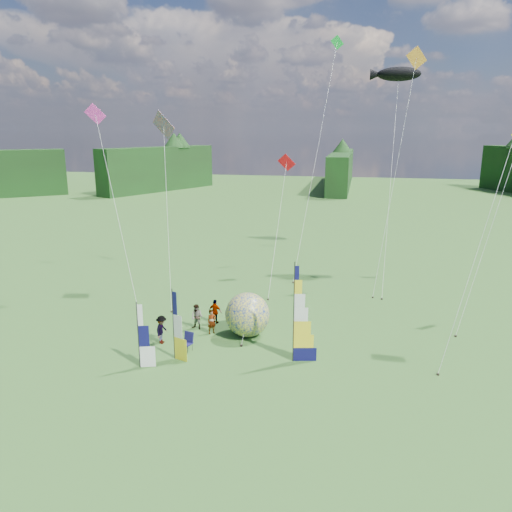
% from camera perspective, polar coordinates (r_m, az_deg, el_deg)
% --- Properties ---
extents(ground, '(220.00, 220.00, 0.00)m').
position_cam_1_polar(ground, '(24.42, 0.39, -15.07)').
color(ground, '#417F36').
rests_on(ground, ground).
extents(treeline_ring, '(210.00, 210.00, 8.00)m').
position_cam_1_polar(treeline_ring, '(22.72, 0.40, -6.25)').
color(treeline_ring, black).
rests_on(treeline_ring, ground).
extents(feather_banner_main, '(1.41, 0.40, 5.27)m').
position_cam_1_polar(feather_banner_main, '(26.13, 4.34, -6.69)').
color(feather_banner_main, '#100F4A').
rests_on(feather_banner_main, ground).
extents(side_banner_left, '(1.03, 0.44, 3.81)m').
position_cam_1_polar(side_banner_left, '(26.96, -9.42, -7.84)').
color(side_banner_left, yellow).
rests_on(side_banner_left, ground).
extents(side_banner_far, '(1.00, 0.39, 3.44)m').
position_cam_1_polar(side_banner_far, '(26.43, -13.30, -8.93)').
color(side_banner_far, white).
rests_on(side_banner_far, ground).
extents(bol_inflatable, '(2.70, 2.70, 2.64)m').
position_cam_1_polar(bol_inflatable, '(29.70, -0.99, -6.72)').
color(bol_inflatable, navy).
rests_on(bol_inflatable, ground).
extents(spectator_a, '(0.65, 0.63, 1.50)m').
position_cam_1_polar(spectator_a, '(30.31, -5.09, -7.49)').
color(spectator_a, '#66594C').
rests_on(spectator_a, ground).
extents(spectator_b, '(0.83, 0.53, 1.57)m').
position_cam_1_polar(spectator_b, '(31.04, -6.77, -6.93)').
color(spectator_b, '#66594C').
rests_on(spectator_b, ground).
extents(spectator_c, '(0.43, 1.08, 1.66)m').
position_cam_1_polar(spectator_c, '(29.37, -10.74, -8.27)').
color(spectator_c, '#66594C').
rests_on(spectator_c, ground).
extents(spectator_d, '(0.98, 0.60, 1.57)m').
position_cam_1_polar(spectator_d, '(31.80, -4.68, -6.35)').
color(spectator_d, '#66594C').
rests_on(spectator_d, ground).
extents(camp_chair, '(0.78, 0.78, 1.09)m').
position_cam_1_polar(camp_chair, '(28.21, -7.97, -9.75)').
color(camp_chair, '#131243').
rests_on(camp_chair, ground).
extents(kite_whale, '(6.45, 14.69, 18.28)m').
position_cam_1_polar(kite_whale, '(40.78, 15.25, 9.83)').
color(kite_whale, black).
rests_on(kite_whale, ground).
extents(kite_rainbow_delta, '(9.83, 11.77, 14.09)m').
position_cam_1_polar(kite_rainbow_delta, '(35.90, -10.16, 6.20)').
color(kite_rainbow_delta, '#F14417').
rests_on(kite_rainbow_delta, ground).
extents(kite_parafoil, '(10.32, 12.39, 18.12)m').
position_cam_1_polar(kite_parafoil, '(28.97, 25.65, 7.13)').
color(kite_parafoil, red).
rests_on(kite_parafoil, ground).
extents(small_kite_red, '(3.19, 10.26, 10.53)m').
position_cam_1_polar(small_kite_red, '(38.48, 2.53, 4.25)').
color(small_kite_red, red).
rests_on(small_kite_red, ground).
extents(small_kite_orange, '(7.97, 10.20, 18.57)m').
position_cam_1_polar(small_kite_orange, '(38.81, 15.66, 9.82)').
color(small_kite_orange, orange).
rests_on(small_kite_orange, ground).
extents(small_kite_yellow, '(8.83, 9.75, 12.70)m').
position_cam_1_polar(small_kite_yellow, '(33.55, 25.20, 3.29)').
color(small_kite_yellow, '#D3C307').
rests_on(small_kite_yellow, ground).
extents(small_kite_pink, '(9.53, 9.86, 14.21)m').
position_cam_1_polar(small_kite_pink, '(34.39, -15.66, 5.64)').
color(small_kite_pink, '#FF37BB').
rests_on(small_kite_pink, ground).
extents(small_kite_green, '(9.04, 13.49, 20.58)m').
position_cam_1_polar(small_kite_green, '(43.59, 6.94, 12.00)').
color(small_kite_green, green).
rests_on(small_kite_green, ground).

